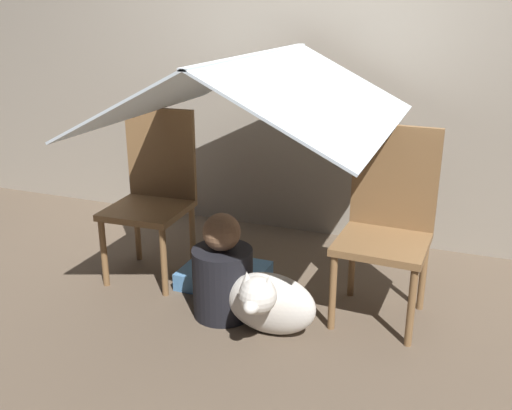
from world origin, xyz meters
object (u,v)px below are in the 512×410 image
object	(u,v)px
chair_left	(154,189)
person_front	(223,274)
chair_right	(387,219)
dog	(268,302)

from	to	relation	value
chair_left	person_front	xyz separation A→B (m)	(0.58, -0.33, -0.28)
chair_left	person_front	size ratio (longest dim) A/B	1.75
chair_right	person_front	world-z (taller)	chair_right
chair_left	chair_right	size ratio (longest dim) A/B	1.00
person_front	dog	world-z (taller)	person_front
chair_left	person_front	distance (m)	0.73
chair_left	dog	bearing A→B (deg)	-29.98
chair_left	chair_right	bearing A→B (deg)	-2.94
chair_right	dog	world-z (taller)	chair_right
chair_left	person_front	world-z (taller)	chair_left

